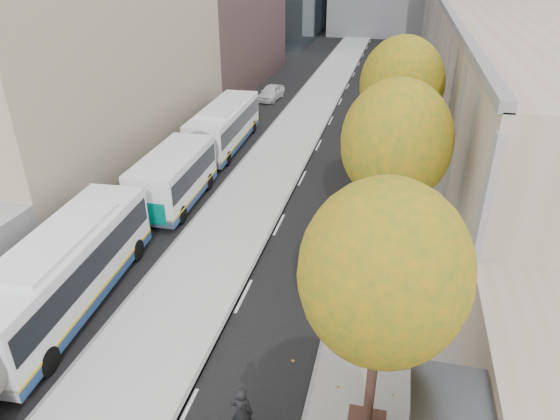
% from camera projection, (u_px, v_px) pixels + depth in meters
% --- Properties ---
extents(bus_platform, '(4.25, 150.00, 0.15)m').
position_uv_depth(bus_platform, '(285.00, 146.00, 34.92)').
color(bus_platform, '#BDBDBD').
rests_on(bus_platform, ground).
extents(sidewalk, '(4.75, 150.00, 0.08)m').
position_uv_depth(sidewalk, '(401.00, 156.00, 33.29)').
color(sidewalk, gray).
rests_on(sidewalk, ground).
extents(building_tan, '(18.00, 92.00, 8.00)m').
position_uv_depth(building_tan, '(518.00, 37.00, 54.20)').
color(building_tan, gray).
rests_on(building_tan, ground).
extents(tree_c, '(4.20, 4.20, 7.28)m').
position_uv_depth(tree_c, '(384.00, 274.00, 11.99)').
color(tree_c, '#2F1D18').
rests_on(tree_c, sidewalk).
extents(tree_d, '(4.40, 4.40, 7.60)m').
position_uv_depth(tree_d, '(396.00, 142.00, 19.67)').
color(tree_d, '#2F1D18').
rests_on(tree_d, sidewalk).
extents(tree_e, '(4.60, 4.60, 7.92)m').
position_uv_depth(tree_e, '(402.00, 85.00, 27.35)').
color(tree_e, '#2F1D18').
rests_on(tree_e, sidewalk).
extents(bus_far, '(3.07, 17.17, 2.85)m').
position_uv_depth(bus_far, '(206.00, 144.00, 30.98)').
color(bus_far, white).
rests_on(bus_far, ground).
extents(distant_car, '(2.04, 4.14, 1.36)m').
position_uv_depth(distant_car, '(271.00, 92.00, 46.04)').
color(distant_car, silver).
rests_on(distant_car, ground).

